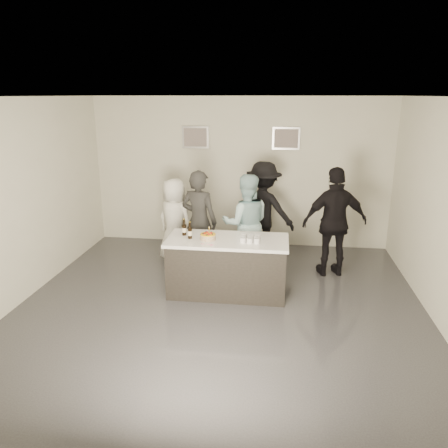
{
  "coord_description": "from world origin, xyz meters",
  "views": [
    {
      "loc": [
        0.82,
        -5.75,
        3.03
      ],
      "look_at": [
        0.0,
        0.5,
        1.15
      ],
      "focal_mm": 35.0,
      "sensor_mm": 36.0,
      "label": 1
    }
  ],
  "objects_px": {
    "person_main_blue": "(246,223)",
    "person_guest_back": "(263,210)",
    "bar_counter": "(227,266)",
    "person_guest_right": "(335,222)",
    "person_guest_left": "(175,220)",
    "beer_bottle_a": "(184,227)",
    "cake": "(208,237)",
    "beer_bottle_b": "(190,230)",
    "person_main_black": "(199,221)"
  },
  "relations": [
    {
      "from": "person_guest_right",
      "to": "person_main_blue",
      "type": "bearing_deg",
      "value": -11.99
    },
    {
      "from": "cake",
      "to": "person_main_black",
      "type": "distance_m",
      "value": 1.0
    },
    {
      "from": "beer_bottle_a",
      "to": "beer_bottle_b",
      "type": "xyz_separation_m",
      "value": [
        0.12,
        -0.15,
        0.0
      ]
    },
    {
      "from": "person_main_blue",
      "to": "person_guest_back",
      "type": "height_order",
      "value": "person_guest_back"
    },
    {
      "from": "bar_counter",
      "to": "person_guest_right",
      "type": "xyz_separation_m",
      "value": [
        1.71,
        0.98,
        0.49
      ]
    },
    {
      "from": "person_main_black",
      "to": "person_guest_right",
      "type": "bearing_deg",
      "value": -161.06
    },
    {
      "from": "beer_bottle_a",
      "to": "person_guest_right",
      "type": "bearing_deg",
      "value": 20.2
    },
    {
      "from": "person_main_blue",
      "to": "person_guest_back",
      "type": "xyz_separation_m",
      "value": [
        0.26,
        0.72,
        0.05
      ]
    },
    {
      "from": "beer_bottle_b",
      "to": "person_main_blue",
      "type": "relative_size",
      "value": 0.15
    },
    {
      "from": "beer_bottle_a",
      "to": "person_guest_back",
      "type": "relative_size",
      "value": 0.14
    },
    {
      "from": "bar_counter",
      "to": "person_guest_back",
      "type": "height_order",
      "value": "person_guest_back"
    },
    {
      "from": "beer_bottle_b",
      "to": "person_main_black",
      "type": "distance_m",
      "value": 0.94
    },
    {
      "from": "person_main_black",
      "to": "person_guest_back",
      "type": "xyz_separation_m",
      "value": [
        1.07,
        0.82,
        0.02
      ]
    },
    {
      "from": "beer_bottle_a",
      "to": "person_guest_right",
      "type": "relative_size",
      "value": 0.14
    },
    {
      "from": "person_main_blue",
      "to": "person_main_black",
      "type": "bearing_deg",
      "value": -2.07
    },
    {
      "from": "bar_counter",
      "to": "cake",
      "type": "xyz_separation_m",
      "value": [
        -0.29,
        -0.07,
        0.49
      ]
    },
    {
      "from": "bar_counter",
      "to": "beer_bottle_b",
      "type": "bearing_deg",
      "value": -174.59
    },
    {
      "from": "beer_bottle_a",
      "to": "person_main_blue",
      "type": "relative_size",
      "value": 0.15
    },
    {
      "from": "person_guest_left",
      "to": "person_guest_back",
      "type": "height_order",
      "value": "person_guest_back"
    },
    {
      "from": "cake",
      "to": "bar_counter",
      "type": "bearing_deg",
      "value": 13.89
    },
    {
      "from": "person_main_blue",
      "to": "bar_counter",
      "type": "bearing_deg",
      "value": 69.3
    },
    {
      "from": "bar_counter",
      "to": "cake",
      "type": "distance_m",
      "value": 0.57
    },
    {
      "from": "person_main_blue",
      "to": "person_guest_back",
      "type": "bearing_deg",
      "value": -118.71
    },
    {
      "from": "person_guest_back",
      "to": "person_guest_left",
      "type": "bearing_deg",
      "value": 30.17
    },
    {
      "from": "person_guest_left",
      "to": "person_guest_back",
      "type": "distance_m",
      "value": 1.67
    },
    {
      "from": "beer_bottle_a",
      "to": "person_guest_right",
      "type": "height_order",
      "value": "person_guest_right"
    },
    {
      "from": "person_main_black",
      "to": "beer_bottle_a",
      "type": "bearing_deg",
      "value": 99.37
    },
    {
      "from": "bar_counter",
      "to": "cake",
      "type": "bearing_deg",
      "value": -166.11
    },
    {
      "from": "bar_counter",
      "to": "person_guest_left",
      "type": "bearing_deg",
      "value": 131.72
    },
    {
      "from": "person_guest_left",
      "to": "person_guest_right",
      "type": "height_order",
      "value": "person_guest_right"
    },
    {
      "from": "beer_bottle_a",
      "to": "person_main_black",
      "type": "height_order",
      "value": "person_main_black"
    },
    {
      "from": "person_guest_right",
      "to": "person_guest_left",
      "type": "bearing_deg",
      "value": -18.66
    },
    {
      "from": "bar_counter",
      "to": "person_guest_left",
      "type": "xyz_separation_m",
      "value": [
        -1.15,
        1.29,
        0.33
      ]
    },
    {
      "from": "person_main_blue",
      "to": "person_guest_left",
      "type": "bearing_deg",
      "value": -21.99
    },
    {
      "from": "cake",
      "to": "person_main_blue",
      "type": "distance_m",
      "value": 1.15
    },
    {
      "from": "bar_counter",
      "to": "person_guest_right",
      "type": "bearing_deg",
      "value": 29.83
    },
    {
      "from": "person_guest_right",
      "to": "person_guest_back",
      "type": "xyz_separation_m",
      "value": [
        -1.25,
        0.71,
        -0.02
      ]
    },
    {
      "from": "bar_counter",
      "to": "beer_bottle_a",
      "type": "distance_m",
      "value": 0.91
    },
    {
      "from": "person_guest_left",
      "to": "person_main_blue",
      "type": "bearing_deg",
      "value": -166.2
    },
    {
      "from": "beer_bottle_a",
      "to": "person_main_blue",
      "type": "bearing_deg",
      "value": 43.95
    },
    {
      "from": "beer_bottle_b",
      "to": "person_guest_right",
      "type": "height_order",
      "value": "person_guest_right"
    },
    {
      "from": "cake",
      "to": "beer_bottle_a",
      "type": "xyz_separation_m",
      "value": [
        -0.41,
        0.17,
        0.09
      ]
    },
    {
      "from": "bar_counter",
      "to": "beer_bottle_a",
      "type": "xyz_separation_m",
      "value": [
        -0.7,
        0.1,
        0.58
      ]
    },
    {
      "from": "bar_counter",
      "to": "beer_bottle_b",
      "type": "height_order",
      "value": "beer_bottle_b"
    },
    {
      "from": "bar_counter",
      "to": "person_guest_left",
      "type": "relative_size",
      "value": 1.19
    },
    {
      "from": "cake",
      "to": "beer_bottle_b",
      "type": "distance_m",
      "value": 0.3
    },
    {
      "from": "cake",
      "to": "person_guest_left",
      "type": "distance_m",
      "value": 1.61
    },
    {
      "from": "cake",
      "to": "beer_bottle_b",
      "type": "xyz_separation_m",
      "value": [
        -0.28,
        0.02,
        0.09
      ]
    },
    {
      "from": "cake",
      "to": "person_main_blue",
      "type": "relative_size",
      "value": 0.14
    },
    {
      "from": "cake",
      "to": "person_guest_left",
      "type": "relative_size",
      "value": 0.15
    }
  ]
}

